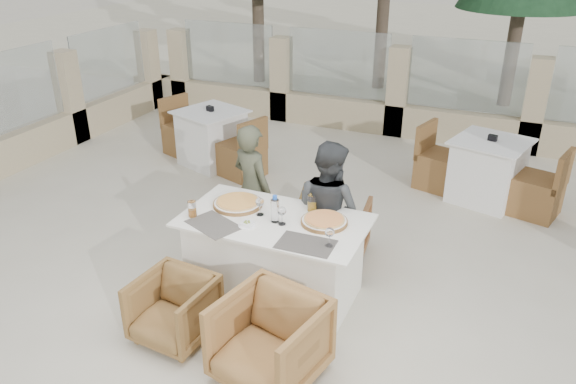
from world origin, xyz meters
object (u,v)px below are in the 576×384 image
at_px(water_bottle, 275,209).
at_px(bg_table_b, 487,171).
at_px(armchair_far_left, 272,219).
at_px(armchair_near_left, 174,309).
at_px(armchair_far_right, 335,229).
at_px(diner_left, 252,189).
at_px(pizza_right, 324,221).
at_px(beer_glass_left, 192,209).
at_px(wine_glass_near, 282,215).
at_px(wine_glass_centre, 260,205).
at_px(diner_right, 328,211).
at_px(pizza_left, 238,203).
at_px(beer_glass_right, 312,203).
at_px(bg_table_a, 212,138).
at_px(armchair_near_right, 269,341).
at_px(dining_table, 275,258).
at_px(wine_glass_corner, 330,236).
at_px(olive_dish, 247,224).

xyz_separation_m(water_bottle, bg_table_b, (1.51, 2.83, -0.51)).
distance_m(armchair_far_left, armchair_near_left, 1.64).
height_order(armchair_far_right, diner_left, diner_left).
xyz_separation_m(pizza_right, armchair_near_left, (-0.91, -0.97, -0.52)).
bearing_deg(beer_glass_left, wine_glass_near, 12.98).
xyz_separation_m(pizza_right, armchair_far_left, (-0.80, 0.67, -0.48)).
bearing_deg(pizza_right, water_bottle, -160.81).
bearing_deg(wine_glass_centre, bg_table_b, 58.70).
bearing_deg(wine_glass_centre, armchair_far_left, 107.76).
xyz_separation_m(beer_glass_left, diner_right, (0.98, 0.74, -0.16)).
xyz_separation_m(pizza_left, armchair_near_left, (-0.08, -0.97, -0.53)).
distance_m(beer_glass_right, bg_table_a, 3.25).
xyz_separation_m(water_bottle, armchair_far_right, (0.25, 0.89, -0.60)).
xyz_separation_m(armchair_near_right, bg_table_b, (1.14, 3.76, 0.06)).
bearing_deg(armchair_near_right, pizza_left, 139.39).
bearing_deg(dining_table, pizza_left, 164.75).
bearing_deg(armchair_near_right, bg_table_a, 138.23).
relative_size(water_bottle, armchair_near_left, 0.41).
relative_size(armchair_near_left, bg_table_b, 0.36).
xyz_separation_m(wine_glass_centre, beer_glass_left, (-0.52, -0.26, -0.02)).
height_order(pizza_left, pizza_right, pizza_left).
bearing_deg(water_bottle, wine_glass_near, -15.22).
xyz_separation_m(wine_glass_centre, armchair_near_right, (0.55, -0.99, -0.53)).
relative_size(pizza_left, beer_glass_right, 2.86).
height_order(dining_table, armchair_far_left, dining_table).
distance_m(pizza_left, wine_glass_corner, 1.06).
distance_m(wine_glass_near, wine_glass_corner, 0.52).
xyz_separation_m(pizza_left, water_bottle, (0.44, -0.15, 0.09)).
relative_size(water_bottle, armchair_far_left, 0.35).
bearing_deg(dining_table, wine_glass_corner, -21.78).
bearing_deg(pizza_left, armchair_near_left, -94.91).
xyz_separation_m(wine_glass_corner, armchair_far_left, (-0.97, 1.00, -0.54)).
bearing_deg(armchair_near_left, armchair_far_right, 70.86).
relative_size(pizza_right, wine_glass_corner, 2.16).
height_order(beer_glass_left, armchair_far_right, beer_glass_left).
bearing_deg(beer_glass_right, dining_table, -129.90).
xyz_separation_m(dining_table, wine_glass_corner, (0.58, -0.23, 0.48)).
height_order(pizza_left, armchair_near_right, pizza_left).
height_order(pizza_left, armchair_far_left, pizza_left).
xyz_separation_m(pizza_left, wine_glass_near, (0.51, -0.17, 0.06)).
bearing_deg(bg_table_a, armchair_far_left, -25.81).
bearing_deg(armchair_far_left, beer_glass_right, 127.85).
bearing_deg(water_bottle, beer_glass_left, -164.18).
xyz_separation_m(pizza_left, bg_table_b, (1.95, 2.68, -0.41)).
distance_m(bg_table_a, bg_table_b, 3.65).
bearing_deg(armchair_near_right, wine_glass_near, 120.66).
distance_m(pizza_right, armchair_far_right, 0.92).
bearing_deg(bg_table_b, beer_glass_left, -110.68).
xyz_separation_m(pizza_left, olive_dish, (0.25, -0.31, -0.01)).
bearing_deg(diner_left, beer_glass_left, 104.76).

